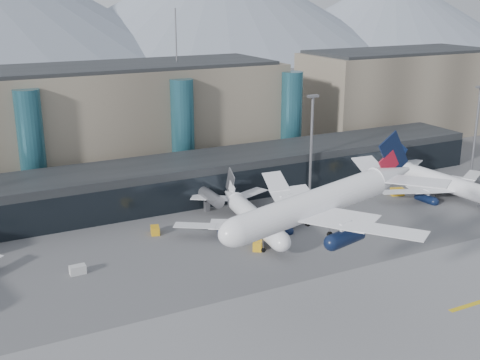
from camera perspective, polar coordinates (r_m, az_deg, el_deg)
name	(u,v)px	position (r m, az deg, el deg)	size (l,w,h in m)	color
ground	(317,294)	(107.03, 7.33, -10.65)	(900.00, 900.00, 0.00)	#515154
runway_strip	(373,335)	(96.72, 12.46, -14.19)	(400.00, 40.00, 0.04)	slate
runway_markings	(373,335)	(96.71, 12.47, -14.18)	(128.00, 1.00, 0.02)	gold
concourse	(189,179)	(152.51, -4.82, 0.07)	(170.00, 27.00, 10.00)	black
terminal_main	(60,124)	(173.48, -16.73, 5.07)	(130.00, 30.00, 31.00)	gray
terminal_east	(398,93)	(227.15, 14.72, 7.96)	(70.00, 30.00, 31.00)	gray
teal_towers	(111,137)	(160.59, -12.09, 3.96)	(116.40, 19.40, 46.00)	#255968
mountain_ridge	(33,0)	(462.89, -19.01, 15.82)	(910.00, 400.00, 110.00)	gray
lightmast_mid	(311,138)	(155.38, 6.79, 3.94)	(3.00, 1.20, 25.60)	slate
lightmast_right	(476,126)	(182.10, 21.50, 4.82)	(3.00, 1.20, 25.60)	slate
hero_jet	(331,192)	(93.36, 8.60, -1.10)	(38.09, 38.52, 12.45)	white
jet_parked_mid	(250,209)	(132.52, 0.93, -2.78)	(36.40, 36.19, 11.79)	white
jet_parked_right	(436,175)	(164.28, 18.08, 0.44)	(38.91, 38.34, 12.57)	white
veh_a	(78,270)	(116.73, -15.13, -8.22)	(2.96, 1.67, 1.67)	#BCBCBC
veh_b	(155,230)	(131.90, -8.06, -4.74)	(2.91, 1.79, 1.68)	gold
veh_c	(348,221)	(137.77, 10.18, -3.81)	(3.53, 1.86, 1.96)	#4B4C50
veh_d	(347,192)	(158.33, 10.09, -1.10)	(2.66, 1.42, 1.52)	#BCBCBC
veh_e	(397,192)	(160.53, 14.69, -1.08)	(3.30, 1.87, 1.87)	gold
veh_g	(319,202)	(149.19, 7.51, -2.13)	(2.54, 1.48, 1.48)	#BCBCBC
veh_h	(258,245)	(123.15, 1.73, -6.15)	(3.40, 1.79, 1.88)	gold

